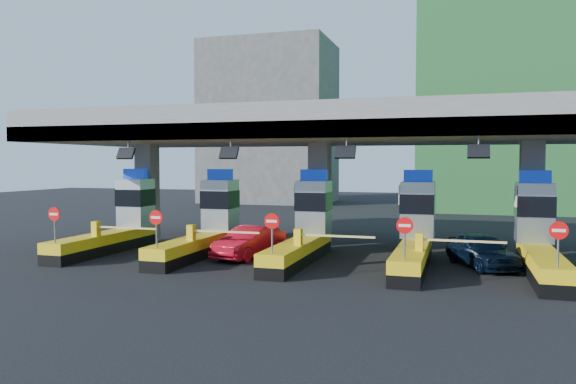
# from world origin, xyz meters

# --- Properties ---
(ground) EXTENTS (120.00, 120.00, 0.00)m
(ground) POSITION_xyz_m (0.00, 0.00, 0.00)
(ground) COLOR black
(ground) RESTS_ON ground
(toll_canopy) EXTENTS (28.00, 12.09, 7.00)m
(toll_canopy) POSITION_xyz_m (0.00, 2.87, 6.13)
(toll_canopy) COLOR slate
(toll_canopy) RESTS_ON ground
(toll_lane_far_left) EXTENTS (4.43, 8.00, 4.16)m
(toll_lane_far_left) POSITION_xyz_m (-10.00, 0.28, 1.40)
(toll_lane_far_left) COLOR black
(toll_lane_far_left) RESTS_ON ground
(toll_lane_left) EXTENTS (4.43, 8.00, 4.16)m
(toll_lane_left) POSITION_xyz_m (-5.00, 0.28, 1.40)
(toll_lane_left) COLOR black
(toll_lane_left) RESTS_ON ground
(toll_lane_center) EXTENTS (4.43, 8.00, 4.16)m
(toll_lane_center) POSITION_xyz_m (0.00, 0.28, 1.40)
(toll_lane_center) COLOR black
(toll_lane_center) RESTS_ON ground
(toll_lane_right) EXTENTS (4.43, 8.00, 4.16)m
(toll_lane_right) POSITION_xyz_m (5.00, 0.28, 1.40)
(toll_lane_right) COLOR black
(toll_lane_right) RESTS_ON ground
(toll_lane_far_right) EXTENTS (4.43, 8.00, 4.16)m
(toll_lane_far_right) POSITION_xyz_m (10.00, 0.28, 1.40)
(toll_lane_far_right) COLOR black
(toll_lane_far_right) RESTS_ON ground
(bg_building_scaffold) EXTENTS (18.00, 12.00, 28.00)m
(bg_building_scaffold) POSITION_xyz_m (12.00, 32.00, 14.00)
(bg_building_scaffold) COLOR #1E5926
(bg_building_scaffold) RESTS_ON ground
(bg_building_concrete) EXTENTS (14.00, 10.00, 18.00)m
(bg_building_concrete) POSITION_xyz_m (-14.00, 36.00, 9.00)
(bg_building_concrete) COLOR #4C4C49
(bg_building_concrete) RESTS_ON ground
(van) EXTENTS (3.37, 4.68, 1.48)m
(van) POSITION_xyz_m (7.80, 0.41, 0.74)
(van) COLOR black
(van) RESTS_ON ground
(red_car) EXTENTS (2.46, 4.67, 1.47)m
(red_car) POSITION_xyz_m (-2.61, -0.21, 0.73)
(red_car) COLOR red
(red_car) RESTS_ON ground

